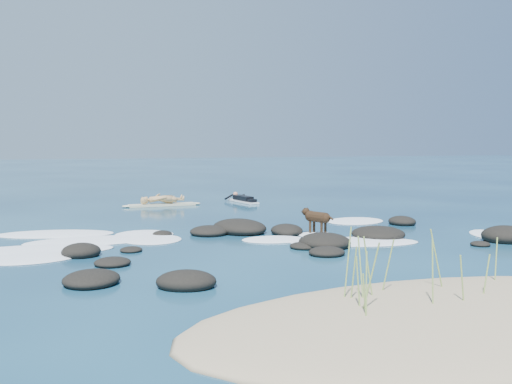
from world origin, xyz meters
name	(u,v)px	position (x,y,z in m)	size (l,w,h in m)	color
ground	(274,236)	(0.00, 0.00, 0.00)	(160.00, 160.00, 0.00)	#0A2642
sand_dune	(466,320)	(0.00, -8.20, 0.00)	(9.00, 4.40, 0.60)	#9E8966
dune_grass	(413,276)	(-0.64, -7.73, 0.62)	(3.78, 1.58, 1.23)	#86A951
reef_rocks	(330,240)	(0.95, -1.68, 0.10)	(13.36, 7.63, 0.56)	black
breaking_foam	(181,239)	(-2.67, 0.17, 0.01)	(15.16, 6.29, 0.12)	white
standing_surfer_rig	(162,188)	(-1.77, 8.60, 0.75)	(3.33, 0.70, 1.90)	beige
paddling_surfer_rig	(243,199)	(1.88, 8.93, 0.14)	(1.09, 2.36, 0.41)	white
dog	(316,217)	(1.15, -0.35, 0.53)	(0.63, 1.19, 0.80)	black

